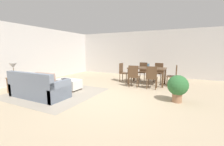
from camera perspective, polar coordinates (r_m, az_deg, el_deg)
name	(u,v)px	position (r m, az deg, el deg)	size (l,w,h in m)	color
ground_plane	(106,98)	(4.86, -2.14, -9.61)	(10.80, 10.80, 0.00)	tan
wall_back	(145,54)	(9.33, 12.65, 7.31)	(9.00, 0.12, 2.70)	beige
wall_left	(28,54)	(8.11, -29.73, 6.26)	(0.12, 11.00, 2.70)	beige
area_rug	(55,93)	(5.80, -21.02, -7.13)	(3.00, 2.80, 0.01)	gray
couch	(38,88)	(5.43, -26.61, -5.27)	(1.98, 0.86, 0.86)	slate
ottoman_table	(68,84)	(6.06, -16.60, -4.00)	(0.99, 0.57, 0.41)	silver
side_table	(15,80)	(6.48, -33.53, -2.43)	(0.40, 0.40, 0.56)	brown
table_lamp	(13,66)	(6.41, -33.92, 2.20)	(0.26, 0.26, 0.53)	brown
dining_table	(147,70)	(6.92, 13.42, 1.27)	(1.62, 0.93, 0.76)	#513823
dining_chair_near_left	(134,75)	(6.23, 8.41, -0.75)	(0.42, 0.42, 0.92)	#513823
dining_chair_near_right	(152,76)	(6.05, 15.17, -1.23)	(0.42, 0.42, 0.92)	#513823
dining_chair_far_left	(143,70)	(7.80, 11.80, 1.02)	(0.42, 0.42, 0.92)	#513823
dining_chair_far_right	(158,71)	(7.67, 17.51, 0.68)	(0.42, 0.42, 0.92)	#513823
dining_chair_head_east	(174,74)	(6.83, 22.76, -0.51)	(0.43, 0.43, 0.92)	#513823
dining_chair_head_west	(123,71)	(7.31, 4.23, 0.69)	(0.41, 0.41, 0.92)	#513823
vase_centerpiece	(148,66)	(6.88, 13.83, 2.77)	(0.11, 0.11, 0.19)	slate
book_on_ottoman	(65,79)	(6.08, -17.73, -2.16)	(0.26, 0.20, 0.03)	#333338
potted_plant	(178,86)	(4.77, 24.08, -4.73)	(0.60, 0.60, 0.81)	#996B4C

